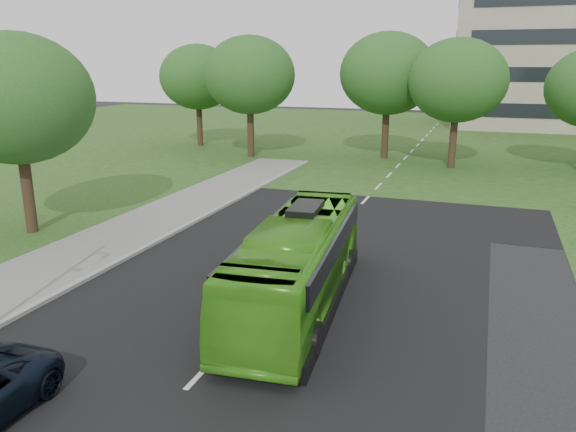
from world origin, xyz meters
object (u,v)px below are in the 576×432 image
object	(u,v)px
tree_park_b	(388,74)
tree_park_c	(458,81)
bus	(298,263)
tree_park_a	(250,75)
tree_side_near	(16,99)
tree_park_f	(198,77)

from	to	relation	value
tree_park_b	tree_park_c	bearing A→B (deg)	-26.64
tree_park_c	bus	size ratio (longest dim) A/B	0.90
tree_park_a	tree_park_c	world-z (taller)	tree_park_a
tree_park_c	tree_side_near	distance (m)	29.86
bus	tree_park_f	bearing A→B (deg)	117.85
tree_park_f	tree_side_near	world-z (taller)	tree_park_f
tree_park_a	tree_park_b	world-z (taller)	tree_park_b
tree_side_near	bus	size ratio (longest dim) A/B	0.86
tree_park_a	tree_side_near	bearing A→B (deg)	-92.64
tree_park_c	bus	distance (m)	28.33
tree_park_a	tree_park_b	bearing A→B (deg)	16.41
tree_park_a	tree_side_near	world-z (taller)	tree_park_a
tree_park_c	tree_side_near	world-z (taller)	tree_park_c
tree_park_a	bus	world-z (taller)	tree_park_a
tree_park_b	tree_park_f	bearing A→B (deg)	176.00
tree_side_near	tree_park_c	bearing A→B (deg)	53.89
tree_park_b	tree_park_f	world-z (taller)	tree_park_b
tree_park_c	tree_park_a	bearing A→B (deg)	-178.75
tree_park_f	tree_side_near	distance (m)	28.89
tree_park_a	bus	distance (m)	30.98
tree_park_c	tree_park_f	xyz separation A→B (m)	(-23.77, 4.10, -0.06)
tree_park_a	tree_park_f	xyz separation A→B (m)	(-7.27, 4.46, -0.33)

